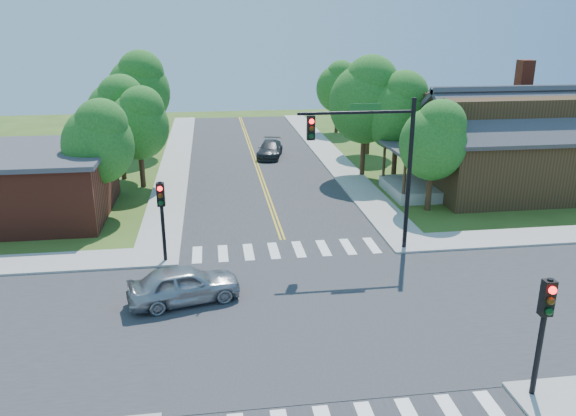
{
  "coord_description": "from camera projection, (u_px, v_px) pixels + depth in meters",
  "views": [
    {
      "loc": [
        -3.31,
        -18.23,
        10.43
      ],
      "look_at": [
        0.06,
        6.04,
        2.2
      ],
      "focal_mm": 35.0,
      "sensor_mm": 36.0,
      "label": 1
    }
  ],
  "objects": [
    {
      "name": "intersection_patch",
      "position": [
        309.0,
        315.0,
        20.87
      ],
      "size": [
        10.2,
        10.2,
        0.06
      ],
      "primitive_type": "cube",
      "color": "#2D2D30",
      "rests_on": "ground"
    },
    {
      "name": "tree_house",
      "position": [
        367.0,
        98.0,
        37.71
      ],
      "size": [
        4.89,
        4.65,
        8.32
      ],
      "color": "#382314",
      "rests_on": "ground"
    },
    {
      "name": "road_ns",
      "position": [
        309.0,
        315.0,
        20.86
      ],
      "size": [
        10.0,
        90.0,
        0.04
      ],
      "primitive_type": "cube",
      "color": "#2D2D30",
      "rests_on": "ground"
    },
    {
      "name": "tree_w_a",
      "position": [
        99.0,
        140.0,
        30.25
      ],
      "size": [
        3.85,
        3.66,
        6.54
      ],
      "color": "#382314",
      "rests_on": "ground"
    },
    {
      "name": "centerline",
      "position": [
        309.0,
        314.0,
        20.86
      ],
      "size": [
        0.3,
        90.0,
        0.01
      ],
      "color": "yellow",
      "rests_on": "ground"
    },
    {
      "name": "tree_w_b",
      "position": [
        119.0,
        111.0,
        37.23
      ],
      "size": [
        4.19,
        3.98,
        7.13
      ],
      "color": "#382314",
      "rests_on": "ground"
    },
    {
      "name": "sidewalk_nw",
      "position": [
        4.0,
        202.0,
        33.64
      ],
      "size": [
        40.0,
        40.0,
        0.14
      ],
      "color": "#9E9B93",
      "rests_on": "ground"
    },
    {
      "name": "signal_mast_ne",
      "position": [
        375.0,
        151.0,
        25.08
      ],
      "size": [
        5.3,
        0.42,
        7.2
      ],
      "color": "black",
      "rests_on": "ground"
    },
    {
      "name": "tree_w_d",
      "position": [
        146.0,
        92.0,
        53.43
      ],
      "size": [
        3.52,
        3.34,
        5.98
      ],
      "color": "#382314",
      "rests_on": "ground"
    },
    {
      "name": "car_dgrey",
      "position": [
        270.0,
        150.0,
        44.68
      ],
      "size": [
        3.66,
        5.08,
        1.25
      ],
      "primitive_type": "imported",
      "rotation": [
        0.0,
        0.0,
        -0.23
      ],
      "color": "#303235",
      "rests_on": "ground"
    },
    {
      "name": "tree_e_c",
      "position": [
        371.0,
        94.0,
        44.49
      ],
      "size": [
        4.33,
        4.12,
        7.37
      ],
      "color": "#382314",
      "rests_on": "ground"
    },
    {
      "name": "building_nw",
      "position": [
        13.0,
        184.0,
        30.82
      ],
      "size": [
        10.4,
        8.4,
        3.73
      ],
      "color": "maroon",
      "rests_on": "ground"
    },
    {
      "name": "sidewalk_ne",
      "position": [
        500.0,
        182.0,
        37.76
      ],
      "size": [
        40.0,
        40.0,
        0.14
      ],
      "color": "#9E9B93",
      "rests_on": "ground"
    },
    {
      "name": "tree_e_a",
      "position": [
        435.0,
        139.0,
        31.08
      ],
      "size": [
        3.76,
        3.57,
        6.39
      ],
      "color": "#382314",
      "rests_on": "ground"
    },
    {
      "name": "tree_w_c",
      "position": [
        139.0,
        87.0,
        43.92
      ],
      "size": [
        4.89,
        4.64,
        8.31
      ],
      "color": "#382314",
      "rests_on": "ground"
    },
    {
      "name": "signal_pole_se",
      "position": [
        545.0,
        316.0,
        15.47
      ],
      "size": [
        0.34,
        0.42,
        3.8
      ],
      "color": "black",
      "rests_on": "ground"
    },
    {
      "name": "tree_bldg",
      "position": [
        139.0,
        122.0,
        35.55
      ],
      "size": [
        3.87,
        3.68,
        6.58
      ],
      "color": "#382314",
      "rests_on": "ground"
    },
    {
      "name": "tree_e_d",
      "position": [
        338.0,
        85.0,
        53.42
      ],
      "size": [
        4.05,
        3.85,
        6.89
      ],
      "color": "#382314",
      "rests_on": "ground"
    },
    {
      "name": "house_ne",
      "position": [
        508.0,
        139.0,
        35.15
      ],
      "size": [
        13.05,
        8.8,
        7.11
      ],
      "color": "#352312",
      "rests_on": "ground"
    },
    {
      "name": "car_silver",
      "position": [
        184.0,
        285.0,
        21.6
      ],
      "size": [
        3.66,
        5.07,
        1.46
      ],
      "primitive_type": "imported",
      "rotation": [
        0.0,
        0.0,
        1.81
      ],
      "color": "#A2A5A9",
      "rests_on": "ground"
    },
    {
      "name": "ground",
      "position": [
        309.0,
        315.0,
        20.87
      ],
      "size": [
        100.0,
        100.0,
        0.0
      ],
      "primitive_type": "plane",
      "color": "#3B581B",
      "rests_on": "ground"
    },
    {
      "name": "crosswalk_north",
      "position": [
        286.0,
        250.0,
        26.68
      ],
      "size": [
        8.85,
        2.0,
        0.01
      ],
      "color": "white",
      "rests_on": "ground"
    },
    {
      "name": "road_ew",
      "position": [
        309.0,
        315.0,
        20.86
      ],
      "size": [
        90.0,
        10.0,
        0.04
      ],
      "primitive_type": "cube",
      "color": "#2D2D30",
      "rests_on": "ground"
    },
    {
      "name": "tree_e_b",
      "position": [
        399.0,
        109.0,
        36.89
      ],
      "size": [
        4.36,
        4.14,
        7.41
      ],
      "color": "#382314",
      "rests_on": "ground"
    },
    {
      "name": "signal_pole_nw",
      "position": [
        162.0,
        207.0,
        24.53
      ],
      "size": [
        0.34,
        0.42,
        3.8
      ],
      "color": "black",
      "rests_on": "ground"
    }
  ]
}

